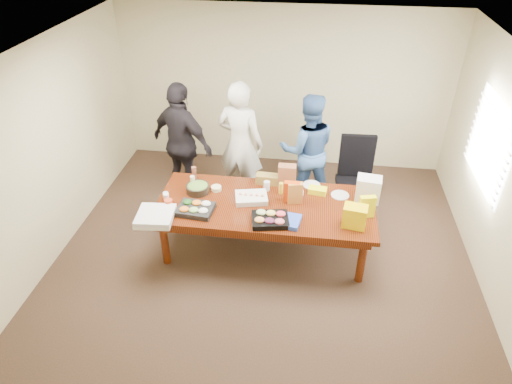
# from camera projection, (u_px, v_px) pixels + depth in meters

# --- Properties ---
(floor) EXTENTS (5.50, 5.00, 0.02)m
(floor) POSITION_uv_depth(u_px,v_px,m) (265.00, 249.00, 6.25)
(floor) COLOR #47301E
(floor) RESTS_ON ground
(ceiling) EXTENTS (5.50, 5.00, 0.02)m
(ceiling) POSITION_uv_depth(u_px,v_px,m) (268.00, 51.00, 4.74)
(ceiling) COLOR white
(ceiling) RESTS_ON wall_back
(wall_back) EXTENTS (5.50, 0.04, 2.70)m
(wall_back) POSITION_uv_depth(u_px,v_px,m) (283.00, 89.00, 7.55)
(wall_back) COLOR beige
(wall_back) RESTS_ON floor
(wall_front) EXTENTS (5.50, 0.04, 2.70)m
(wall_front) POSITION_uv_depth(u_px,v_px,m) (228.00, 328.00, 3.44)
(wall_front) COLOR beige
(wall_front) RESTS_ON floor
(wall_left) EXTENTS (0.04, 5.00, 2.70)m
(wall_left) POSITION_uv_depth(u_px,v_px,m) (53.00, 149.00, 5.80)
(wall_left) COLOR beige
(wall_left) RESTS_ON floor
(wall_right) EXTENTS (0.04, 5.00, 2.70)m
(wall_right) POSITION_uv_depth(u_px,v_px,m) (504.00, 180.00, 5.19)
(wall_right) COLOR beige
(wall_right) RESTS_ON floor
(window_panel) EXTENTS (0.03, 1.40, 1.10)m
(window_panel) POSITION_uv_depth(u_px,v_px,m) (490.00, 144.00, 5.60)
(window_panel) COLOR white
(window_panel) RESTS_ON wall_right
(window_blinds) EXTENTS (0.04, 1.36, 1.00)m
(window_blinds) POSITION_uv_depth(u_px,v_px,m) (486.00, 144.00, 5.61)
(window_blinds) COLOR beige
(window_blinds) RESTS_ON wall_right
(conference_table) EXTENTS (2.80, 1.20, 0.75)m
(conference_table) POSITION_uv_depth(u_px,v_px,m) (265.00, 227.00, 6.04)
(conference_table) COLOR #4C1C0F
(conference_table) RESTS_ON floor
(office_chair) EXTENTS (0.63, 0.63, 1.19)m
(office_chair) POSITION_uv_depth(u_px,v_px,m) (355.00, 183.00, 6.52)
(office_chair) COLOR black
(office_chair) RESTS_ON floor
(person_center) EXTENTS (0.80, 0.62, 1.94)m
(person_center) POSITION_uv_depth(u_px,v_px,m) (240.00, 144.00, 6.73)
(person_center) COLOR silver
(person_center) RESTS_ON floor
(person_right) EXTENTS (0.95, 0.79, 1.76)m
(person_right) POSITION_uv_depth(u_px,v_px,m) (307.00, 150.00, 6.77)
(person_right) COLOR #385C97
(person_right) RESTS_ON floor
(person_left) EXTENTS (1.19, 0.92, 1.89)m
(person_left) POSITION_uv_depth(u_px,v_px,m) (183.00, 144.00, 6.80)
(person_left) COLOR black
(person_left) RESTS_ON floor
(veggie_tray) EXTENTS (0.47, 0.39, 0.07)m
(veggie_tray) POSITION_uv_depth(u_px,v_px,m) (195.00, 209.00, 5.67)
(veggie_tray) COLOR black
(veggie_tray) RESTS_ON conference_table
(fruit_tray) EXTENTS (0.49, 0.42, 0.07)m
(fruit_tray) POSITION_uv_depth(u_px,v_px,m) (270.00, 220.00, 5.49)
(fruit_tray) COLOR black
(fruit_tray) RESTS_ON conference_table
(sheet_cake) EXTENTS (0.46, 0.39, 0.07)m
(sheet_cake) POSITION_uv_depth(u_px,v_px,m) (251.00, 198.00, 5.88)
(sheet_cake) COLOR white
(sheet_cake) RESTS_ON conference_table
(salad_bowl) EXTENTS (0.35, 0.35, 0.10)m
(salad_bowl) POSITION_uv_depth(u_px,v_px,m) (198.00, 189.00, 6.04)
(salad_bowl) COLOR black
(salad_bowl) RESTS_ON conference_table
(chip_bag_blue) EXTENTS (0.42, 0.34, 0.06)m
(chip_bag_blue) POSITION_uv_depth(u_px,v_px,m) (284.00, 220.00, 5.49)
(chip_bag_blue) COLOR blue
(chip_bag_blue) RESTS_ON conference_table
(chip_bag_red) EXTENTS (0.20, 0.08, 0.29)m
(chip_bag_red) POSITION_uv_depth(u_px,v_px,m) (292.00, 192.00, 5.80)
(chip_bag_red) COLOR #CF3C08
(chip_bag_red) RESTS_ON conference_table
(chip_bag_yellow) EXTENTS (0.21, 0.12, 0.29)m
(chip_bag_yellow) POSITION_uv_depth(u_px,v_px,m) (367.00, 207.00, 5.53)
(chip_bag_yellow) COLOR #F5F008
(chip_bag_yellow) RESTS_ON conference_table
(chip_bag_orange) EXTENTS (0.20, 0.12, 0.29)m
(chip_bag_orange) POSITION_uv_depth(u_px,v_px,m) (295.00, 193.00, 5.78)
(chip_bag_orange) COLOR #BF7A32
(chip_bag_orange) RESTS_ON conference_table
(mayo_jar) EXTENTS (0.10, 0.10, 0.13)m
(mayo_jar) POSITION_uv_depth(u_px,v_px,m) (267.00, 186.00, 6.07)
(mayo_jar) COLOR silver
(mayo_jar) RESTS_ON conference_table
(mustard_bottle) EXTENTS (0.06, 0.06, 0.16)m
(mustard_bottle) POSITION_uv_depth(u_px,v_px,m) (281.00, 188.00, 5.99)
(mustard_bottle) COLOR gold
(mustard_bottle) RESTS_ON conference_table
(dressing_bottle) EXTENTS (0.07, 0.07, 0.20)m
(dressing_bottle) POSITION_uv_depth(u_px,v_px,m) (194.00, 173.00, 6.27)
(dressing_bottle) COLOR brown
(dressing_bottle) RESTS_ON conference_table
(ranch_bottle) EXTENTS (0.07, 0.07, 0.19)m
(ranch_bottle) POSITION_uv_depth(u_px,v_px,m) (193.00, 182.00, 6.08)
(ranch_bottle) COLOR beige
(ranch_bottle) RESTS_ON conference_table
(banana_bunch) EXTENTS (0.26, 0.17, 0.08)m
(banana_bunch) POSITION_uv_depth(u_px,v_px,m) (317.00, 190.00, 6.02)
(banana_bunch) COLOR #F7FF10
(banana_bunch) RESTS_ON conference_table
(bread_loaf) EXTENTS (0.33, 0.16, 0.13)m
(bread_loaf) POSITION_uv_depth(u_px,v_px,m) (268.00, 179.00, 6.21)
(bread_loaf) COLOR olive
(bread_loaf) RESTS_ON conference_table
(kraft_bag) EXTENTS (0.24, 0.14, 0.31)m
(kraft_bag) POSITION_uv_depth(u_px,v_px,m) (287.00, 176.00, 6.11)
(kraft_bag) COLOR brown
(kraft_bag) RESTS_ON conference_table
(red_cup) EXTENTS (0.10, 0.10, 0.13)m
(red_cup) POSITION_uv_depth(u_px,v_px,m) (169.00, 204.00, 5.71)
(red_cup) COLOR #CA3F1F
(red_cup) RESTS_ON conference_table
(clear_cup_a) EXTENTS (0.08, 0.08, 0.10)m
(clear_cup_a) POSITION_uv_depth(u_px,v_px,m) (166.00, 197.00, 5.87)
(clear_cup_a) COLOR white
(clear_cup_a) RESTS_ON conference_table
(clear_cup_b) EXTENTS (0.08, 0.08, 0.10)m
(clear_cup_b) POSITION_uv_depth(u_px,v_px,m) (166.00, 196.00, 5.90)
(clear_cup_b) COLOR silver
(clear_cup_b) RESTS_ON conference_table
(pizza_box_lower) EXTENTS (0.48, 0.48, 0.05)m
(pizza_box_lower) POSITION_uv_depth(u_px,v_px,m) (155.00, 218.00, 5.54)
(pizza_box_lower) COLOR white
(pizza_box_lower) RESTS_ON conference_table
(pizza_box_upper) EXTENTS (0.47, 0.47, 0.05)m
(pizza_box_upper) POSITION_uv_depth(u_px,v_px,m) (155.00, 215.00, 5.50)
(pizza_box_upper) COLOR silver
(pizza_box_upper) RESTS_ON pizza_box_lower
(plate_a) EXTENTS (0.27, 0.27, 0.01)m
(plate_a) POSITION_uv_depth(u_px,v_px,m) (340.00, 195.00, 5.98)
(plate_a) COLOR silver
(plate_a) RESTS_ON conference_table
(plate_b) EXTENTS (0.30, 0.30, 0.01)m
(plate_b) POSITION_uv_depth(u_px,v_px,m) (312.00, 185.00, 6.19)
(plate_b) COLOR white
(plate_b) RESTS_ON conference_table
(dip_bowl_a) EXTENTS (0.15, 0.15, 0.05)m
(dip_bowl_a) POSITION_uv_depth(u_px,v_px,m) (298.00, 193.00, 6.00)
(dip_bowl_a) COLOR beige
(dip_bowl_a) RESTS_ON conference_table
(dip_bowl_b) EXTENTS (0.14, 0.14, 0.06)m
(dip_bowl_b) POSITION_uv_depth(u_px,v_px,m) (216.00, 188.00, 6.08)
(dip_bowl_b) COLOR beige
(dip_bowl_b) RESTS_ON conference_table
(grocery_bag_white) EXTENTS (0.33, 0.26, 0.33)m
(grocery_bag_white) POSITION_uv_depth(u_px,v_px,m) (368.00, 189.00, 5.82)
(grocery_bag_white) COLOR white
(grocery_bag_white) RESTS_ON conference_table
(grocery_bag_yellow) EXTENTS (0.31, 0.24, 0.28)m
(grocery_bag_yellow) POSITION_uv_depth(u_px,v_px,m) (355.00, 216.00, 5.38)
(grocery_bag_yellow) COLOR #F7D100
(grocery_bag_yellow) RESTS_ON conference_table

